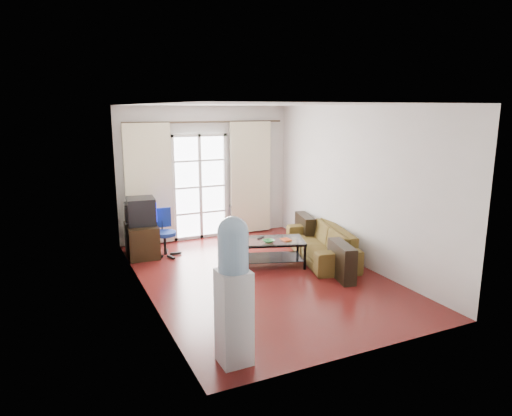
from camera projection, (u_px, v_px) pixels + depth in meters
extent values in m
plane|color=maroon|center=(260.00, 276.00, 7.34)|extent=(5.20, 5.20, 0.00)
plane|color=white|center=(261.00, 104.00, 6.76)|extent=(5.20, 5.20, 0.00)
cube|color=silver|center=(206.00, 173.00, 9.35)|extent=(3.60, 0.02, 2.70)
cube|color=silver|center=(368.00, 235.00, 4.75)|extent=(3.60, 0.02, 2.70)
cube|color=silver|center=(143.00, 204.00, 6.31)|extent=(0.02, 5.20, 2.70)
cube|color=silver|center=(355.00, 186.00, 7.79)|extent=(0.02, 5.20, 2.70)
cube|color=white|center=(200.00, 187.00, 9.31)|extent=(1.01, 0.02, 2.04)
cube|color=white|center=(200.00, 187.00, 9.30)|extent=(1.16, 0.06, 2.15)
cylinder|color=#4C3F2D|center=(206.00, 122.00, 9.04)|extent=(3.30, 0.04, 0.04)
cube|color=#EFE8C0|center=(149.00, 185.00, 8.78)|extent=(0.90, 0.07, 2.35)
cube|color=#EFE8C0|center=(250.00, 178.00, 9.67)|extent=(0.90, 0.07, 2.35)
cube|color=gray|center=(244.00, 218.00, 9.81)|extent=(0.64, 0.12, 0.64)
imported|color=brown|center=(321.00, 243.00, 8.15)|extent=(2.34, 1.70, 0.58)
cube|color=silver|center=(271.00, 240.00, 7.77)|extent=(1.25, 0.95, 0.01)
cube|color=black|center=(271.00, 257.00, 7.83)|extent=(1.18, 0.87, 0.01)
cube|color=black|center=(242.00, 259.00, 7.47)|extent=(0.05, 0.05, 0.44)
cube|color=black|center=(305.00, 257.00, 7.60)|extent=(0.05, 0.05, 0.44)
cube|color=black|center=(239.00, 249.00, 8.03)|extent=(0.05, 0.05, 0.44)
cube|color=black|center=(298.00, 247.00, 8.16)|extent=(0.05, 0.05, 0.44)
imported|color=green|center=(268.00, 241.00, 7.61)|extent=(0.27, 0.27, 0.05)
imported|color=#A8142C|center=(282.00, 240.00, 7.71)|extent=(0.15, 0.20, 0.02)
cube|color=black|center=(261.00, 238.00, 7.86)|extent=(0.16, 0.13, 0.02)
cube|color=black|center=(142.00, 240.00, 8.32)|extent=(0.57, 0.82, 0.58)
cube|color=black|center=(141.00, 211.00, 8.24)|extent=(0.53, 0.57, 0.48)
cube|color=#0C19E5|center=(155.00, 210.00, 8.32)|extent=(0.06, 0.42, 0.36)
cube|color=black|center=(129.00, 212.00, 8.18)|extent=(0.18, 0.37, 0.32)
cylinder|color=black|center=(165.00, 245.00, 8.29)|extent=(0.05, 0.05, 0.44)
cylinder|color=navy|center=(165.00, 234.00, 8.25)|extent=(0.42, 0.42, 0.07)
cube|color=navy|center=(162.00, 218.00, 8.36)|extent=(0.34, 0.05, 0.36)
cube|color=#BABCC1|center=(234.00, 317.00, 4.75)|extent=(0.33, 0.33, 1.03)
cylinder|color=#7DA0C1|center=(233.00, 251.00, 4.60)|extent=(0.31, 0.31, 0.41)
sphere|color=#7DA0C1|center=(233.00, 232.00, 4.55)|extent=(0.31, 0.31, 0.31)
cube|color=black|center=(248.00, 283.00, 4.74)|extent=(0.04, 0.13, 0.11)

